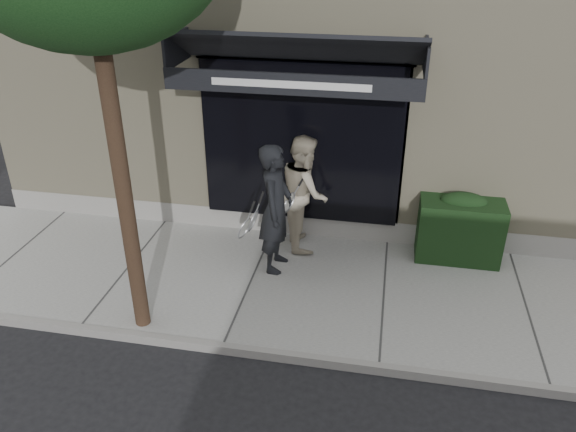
# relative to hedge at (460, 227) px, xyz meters

# --- Properties ---
(ground) EXTENTS (80.00, 80.00, 0.00)m
(ground) POSITION_rel_hedge_xyz_m (-1.10, -1.25, -0.66)
(ground) COLOR black
(ground) RESTS_ON ground
(sidewalk) EXTENTS (20.00, 3.00, 0.12)m
(sidewalk) POSITION_rel_hedge_xyz_m (-1.10, -1.25, -0.60)
(sidewalk) COLOR gray
(sidewalk) RESTS_ON ground
(curb) EXTENTS (20.00, 0.10, 0.14)m
(curb) POSITION_rel_hedge_xyz_m (-1.10, -2.80, -0.59)
(curb) COLOR gray
(curb) RESTS_ON ground
(building_facade) EXTENTS (14.30, 8.04, 5.64)m
(building_facade) POSITION_rel_hedge_xyz_m (-1.11, 3.71, 2.08)
(building_facade) COLOR #C4B996
(building_facade) RESTS_ON ground
(hedge) EXTENTS (1.30, 0.70, 1.14)m
(hedge) POSITION_rel_hedge_xyz_m (0.00, 0.00, 0.00)
(hedge) COLOR black
(hedge) RESTS_ON sidewalk
(pedestrian_front) EXTENTS (0.77, 0.93, 2.04)m
(pedestrian_front) POSITION_rel_hedge_xyz_m (-2.80, -0.84, 0.48)
(pedestrian_front) COLOR black
(pedestrian_front) RESTS_ON sidewalk
(pedestrian_back) EXTENTS (0.96, 1.10, 1.92)m
(pedestrian_back) POSITION_rel_hedge_xyz_m (-2.50, -0.05, 0.42)
(pedestrian_back) COLOR #BEB198
(pedestrian_back) RESTS_ON sidewalk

